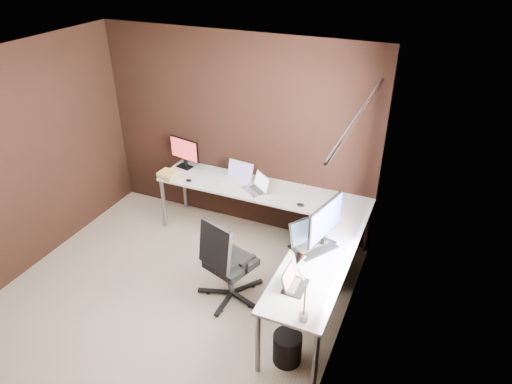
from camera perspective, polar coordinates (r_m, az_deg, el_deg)
room at (r=4.24m, az=-8.40°, el=-1.58°), size 3.60×3.60×2.50m
desk at (r=5.10m, az=2.55°, el=-3.23°), size 2.65×2.25×0.73m
drawer_pedestal at (r=5.27m, az=8.89°, el=-7.42°), size 0.42×0.50×0.60m
monitor_left at (r=6.05m, az=-8.93°, el=5.07°), size 0.46×0.17×0.40m
monitor_right at (r=4.48m, az=8.68°, el=-3.71°), size 0.20×0.60×0.50m
laptop_white at (r=5.71m, az=-2.28°, el=1.86°), size 0.38×0.29×0.24m
laptop_silver at (r=5.48m, az=0.27°, el=0.57°), size 0.38×0.36×0.21m
laptop_black_big at (r=4.59m, az=6.87°, el=-6.03°), size 0.48×0.52×0.28m
laptop_black_small at (r=4.11m, az=4.63°, el=-11.24°), size 0.19×0.27×0.18m
book_stack at (r=5.90m, az=-10.89°, el=2.17°), size 0.30×0.26×0.08m
mouse_left at (r=5.77m, az=-8.41°, el=1.45°), size 0.10×0.08×0.03m
mouse_corner at (r=5.22m, az=5.58°, el=-1.60°), size 0.11×0.08×0.04m
desk_lamp at (r=3.67m, az=5.55°, el=-10.73°), size 0.19×0.22×0.57m
office_chair at (r=4.91m, az=-3.40°, el=-10.40°), size 0.57×0.60×1.01m
wastebasket at (r=4.42m, az=3.93°, el=-18.86°), size 0.29×0.29×0.31m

